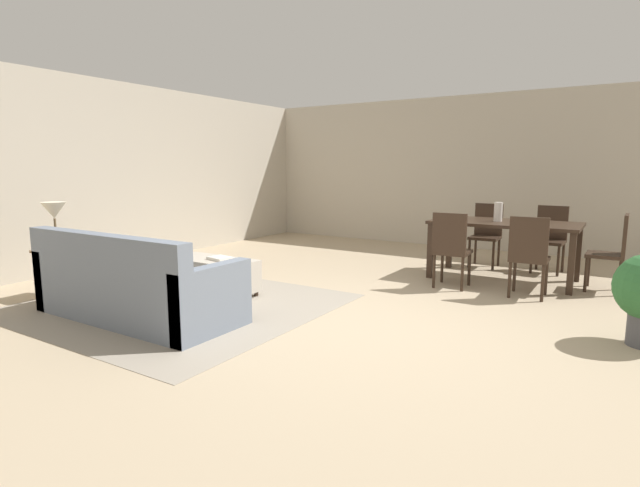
% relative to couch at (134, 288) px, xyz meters
% --- Properties ---
extents(ground_plane, '(10.80, 10.80, 0.00)m').
position_rel_couch_xyz_m(ground_plane, '(1.93, 1.00, -0.30)').
color(ground_plane, tan).
extents(wall_back, '(9.00, 0.12, 2.70)m').
position_rel_couch_xyz_m(wall_back, '(1.93, 6.00, 1.05)').
color(wall_back, '#BCB2A0').
rests_on(wall_back, ground_plane).
extents(wall_left, '(0.12, 11.00, 2.70)m').
position_rel_couch_xyz_m(wall_left, '(-2.57, 1.50, 1.05)').
color(wall_left, '#BCB2A0').
rests_on(wall_left, ground_plane).
extents(area_rug, '(3.00, 2.80, 0.01)m').
position_rel_couch_xyz_m(area_rug, '(-0.00, 0.56, -0.29)').
color(area_rug, gray).
rests_on(area_rug, ground_plane).
extents(couch, '(2.13, 0.86, 0.86)m').
position_rel_couch_xyz_m(couch, '(0.00, 0.00, 0.00)').
color(couch, slate).
rests_on(couch, ground_plane).
extents(ottoman_table, '(1.05, 0.48, 0.42)m').
position_rel_couch_xyz_m(ottoman_table, '(-0.01, 1.08, -0.06)').
color(ottoman_table, '#B7AD9E').
rests_on(ottoman_table, ground_plane).
extents(side_table, '(0.40, 0.40, 0.55)m').
position_rel_couch_xyz_m(side_table, '(-1.36, 0.05, 0.14)').
color(side_table, olive).
rests_on(side_table, ground_plane).
extents(table_lamp, '(0.26, 0.26, 0.53)m').
position_rel_couch_xyz_m(table_lamp, '(-1.36, 0.05, 0.66)').
color(table_lamp, brown).
rests_on(table_lamp, side_table).
extents(dining_table, '(1.79, 0.92, 0.76)m').
position_rel_couch_xyz_m(dining_table, '(2.64, 3.63, 0.38)').
color(dining_table, '#332319').
rests_on(dining_table, ground_plane).
extents(dining_chair_near_left, '(0.42, 0.42, 0.92)m').
position_rel_couch_xyz_m(dining_chair_near_left, '(2.21, 2.82, 0.22)').
color(dining_chair_near_left, '#332319').
rests_on(dining_chair_near_left, ground_plane).
extents(dining_chair_near_right, '(0.42, 0.42, 0.92)m').
position_rel_couch_xyz_m(dining_chair_near_right, '(3.08, 2.82, 0.22)').
color(dining_chair_near_right, '#332319').
rests_on(dining_chair_near_right, ground_plane).
extents(dining_chair_far_left, '(0.40, 0.40, 0.92)m').
position_rel_couch_xyz_m(dining_chair_far_left, '(2.22, 4.44, 0.22)').
color(dining_chair_far_left, '#332319').
rests_on(dining_chair_far_left, ground_plane).
extents(dining_chair_far_right, '(0.42, 0.42, 0.92)m').
position_rel_couch_xyz_m(dining_chair_far_right, '(3.07, 4.49, 0.22)').
color(dining_chair_far_right, '#332319').
rests_on(dining_chair_far_right, ground_plane).
extents(dining_chair_head_east, '(0.40, 0.40, 0.92)m').
position_rel_couch_xyz_m(dining_chair_head_east, '(3.87, 3.65, 0.22)').
color(dining_chair_head_east, '#332319').
rests_on(dining_chair_head_east, ground_plane).
extents(vase_centerpiece, '(0.11, 0.11, 0.25)m').
position_rel_couch_xyz_m(vase_centerpiece, '(2.55, 3.62, 0.59)').
color(vase_centerpiece, silver).
rests_on(vase_centerpiece, dining_table).
extents(book_on_ottoman, '(0.29, 0.24, 0.03)m').
position_rel_couch_xyz_m(book_on_ottoman, '(0.10, 1.09, 0.13)').
color(book_on_ottoman, silver).
rests_on(book_on_ottoman, ottoman_table).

